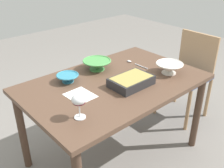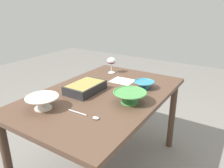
# 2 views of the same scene
# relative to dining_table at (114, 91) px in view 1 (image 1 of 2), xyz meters

# --- Properties ---
(ground_plane) EXTENTS (8.00, 8.00, 0.00)m
(ground_plane) POSITION_rel_dining_table_xyz_m (0.00, 0.00, -0.65)
(ground_plane) COLOR gray
(dining_table) EXTENTS (1.39, 0.90, 0.73)m
(dining_table) POSITION_rel_dining_table_xyz_m (0.00, 0.00, 0.00)
(dining_table) COLOR brown
(dining_table) RESTS_ON ground_plane
(chair) EXTENTS (0.41, 0.44, 0.89)m
(chair) POSITION_rel_dining_table_xyz_m (-1.05, 0.01, -0.15)
(chair) COLOR #334772
(chair) RESTS_ON ground_plane
(wine_glass) EXTENTS (0.09, 0.09, 0.16)m
(wine_glass) POSITION_rel_dining_table_xyz_m (0.48, 0.22, 0.21)
(wine_glass) COLOR white
(wine_glass) RESTS_ON dining_table
(casserole_dish) EXTENTS (0.31, 0.21, 0.07)m
(casserole_dish) POSITION_rel_dining_table_xyz_m (-0.05, 0.13, 0.13)
(casserole_dish) COLOR #262628
(casserole_dish) RESTS_ON dining_table
(mixing_bowl) EXTENTS (0.24, 0.24, 0.09)m
(mixing_bowl) POSITION_rel_dining_table_xyz_m (-0.04, -0.26, 0.14)
(mixing_bowl) COLOR #4C994C
(mixing_bowl) RESTS_ON dining_table
(small_bowl) EXTENTS (0.22, 0.22, 0.09)m
(small_bowl) POSITION_rel_dining_table_xyz_m (-0.43, 0.19, 0.14)
(small_bowl) COLOR white
(small_bowl) RESTS_ON dining_table
(serving_bowl) EXTENTS (0.17, 0.17, 0.06)m
(serving_bowl) POSITION_rel_dining_table_xyz_m (0.27, -0.23, 0.12)
(serving_bowl) COLOR teal
(serving_bowl) RESTS_ON dining_table
(serving_spoon) EXTENTS (0.03, 0.24, 0.01)m
(serving_spoon) POSITION_rel_dining_table_xyz_m (-0.36, -0.15, 0.09)
(serving_spoon) COLOR silver
(serving_spoon) RESTS_ON dining_table
(napkin) EXTENTS (0.17, 0.20, 0.00)m
(napkin) POSITION_rel_dining_table_xyz_m (0.33, 0.01, 0.09)
(napkin) COLOR white
(napkin) RESTS_ON dining_table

